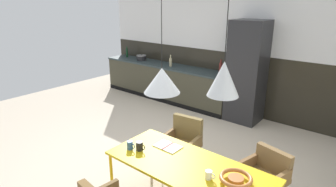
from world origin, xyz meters
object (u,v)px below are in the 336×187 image
at_px(fruit_bowl, 236,179).
at_px(pendant_lamp_over_table_near, 162,80).
at_px(bottle_wine_green, 221,68).
at_px(pendant_lamp_over_table_far, 224,79).
at_px(armchair_by_stool, 184,138).
at_px(dining_table, 188,168).
at_px(mug_short_terracotta, 130,145).
at_px(open_book, 168,146).
at_px(refrigerator_column, 247,72).
at_px(armchair_facing_counter, 266,171).
at_px(mug_white_ceramic, 209,175).
at_px(bottle_spice_small, 171,62).
at_px(mug_glass_clear, 140,146).
at_px(bottle_vinegar_dark, 127,53).
at_px(cooking_pot, 141,58).

xyz_separation_m(fruit_bowl, pendant_lamp_over_table_near, (-0.91, -0.03, 0.84)).
distance_m(bottle_wine_green, pendant_lamp_over_table_far, 3.67).
height_order(armchair_by_stool, bottle_wine_green, bottle_wine_green).
bearing_deg(pendant_lamp_over_table_far, dining_table, 178.19).
height_order(armchair_by_stool, fruit_bowl, armchair_by_stool).
bearing_deg(bottle_wine_green, pendant_lamp_over_table_far, -60.99).
relative_size(mug_short_terracotta, bottle_wine_green, 0.37).
height_order(open_book, bottle_wine_green, bottle_wine_green).
relative_size(refrigerator_column, bottle_wine_green, 6.42).
bearing_deg(armchair_facing_counter, fruit_bowl, 99.72).
relative_size(refrigerator_column, mug_white_ceramic, 18.09).
relative_size(mug_white_ceramic, pendant_lamp_over_table_near, 0.10).
xyz_separation_m(dining_table, bottle_spice_small, (-2.70, 3.04, 0.31)).
relative_size(refrigerator_column, pendant_lamp_over_table_far, 2.04).
bearing_deg(bottle_spice_small, armchair_by_stool, -47.56).
bearing_deg(armchair_facing_counter, open_book, 44.45).
relative_size(armchair_by_stool, mug_short_terracotta, 6.90).
bearing_deg(mug_white_ceramic, mug_short_terracotta, -174.87).
height_order(mug_short_terracotta, mug_white_ceramic, mug_short_terracotta).
height_order(armchair_facing_counter, fruit_bowl, fruit_bowl).
height_order(fruit_bowl, bottle_wine_green, bottle_wine_green).
height_order(refrigerator_column, open_book, refrigerator_column).
bearing_deg(armchair_by_stool, bottle_wine_green, -79.34).
bearing_deg(mug_white_ceramic, mug_glass_clear, -177.58).
bearing_deg(refrigerator_column, mug_short_terracotta, -89.46).
distance_m(mug_short_terracotta, bottle_vinegar_dark, 4.94).
bearing_deg(bottle_wine_green, pendant_lamp_over_table_near, -72.12).
bearing_deg(bottle_spice_small, refrigerator_column, 1.62).
relative_size(mug_short_terracotta, mug_white_ceramic, 1.04).
relative_size(armchair_facing_counter, bottle_spice_small, 2.71).
xyz_separation_m(fruit_bowl, mug_glass_clear, (-1.16, -0.15, 0.01)).
height_order(refrigerator_column, armchair_by_stool, refrigerator_column).
bearing_deg(refrigerator_column, fruit_bowl, -66.94).
xyz_separation_m(mug_short_terracotta, mug_white_ceramic, (1.03, 0.09, -0.01)).
xyz_separation_m(dining_table, fruit_bowl, (0.54, 0.04, 0.09)).
bearing_deg(pendant_lamp_over_table_near, mug_short_terracotta, -154.93).
xyz_separation_m(bottle_spice_small, pendant_lamp_over_table_near, (2.33, -3.04, 0.62)).
bearing_deg(pendant_lamp_over_table_near, bottle_spice_small, 127.48).
height_order(armchair_by_stool, open_book, armchair_by_stool).
distance_m(fruit_bowl, pendant_lamp_over_table_far, 1.00).
distance_m(open_book, mug_glass_clear, 0.35).
bearing_deg(armchair_facing_counter, cooking_pot, -14.43).
relative_size(open_book, pendant_lamp_over_table_far, 0.31).
bearing_deg(refrigerator_column, pendant_lamp_over_table_near, -82.76).
bearing_deg(open_book, pendant_lamp_over_table_near, -72.41).
bearing_deg(armchair_by_stool, open_book, 102.27).
relative_size(armchair_facing_counter, fruit_bowl, 2.31).
xyz_separation_m(open_book, bottle_vinegar_dark, (-3.95, 3.00, 0.28)).
distance_m(refrigerator_column, pendant_lamp_over_table_near, 3.17).
bearing_deg(mug_white_ceramic, dining_table, 166.76).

